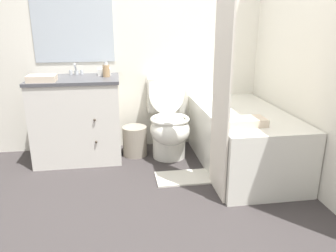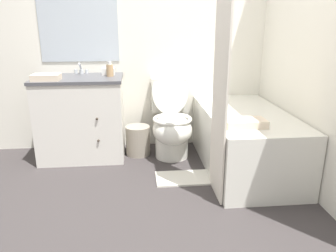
# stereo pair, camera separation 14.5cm
# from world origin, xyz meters

# --- Properties ---
(ground_plane) EXTENTS (14.00, 14.00, 0.00)m
(ground_plane) POSITION_xyz_m (0.00, 0.00, 0.00)
(ground_plane) COLOR #383333
(wall_back) EXTENTS (8.00, 0.06, 2.50)m
(wall_back) POSITION_xyz_m (-0.01, 1.65, 1.25)
(wall_back) COLOR white
(wall_back) RESTS_ON ground_plane
(wall_right) EXTENTS (0.05, 2.63, 2.50)m
(wall_right) POSITION_xyz_m (1.22, 0.81, 1.25)
(wall_right) COLOR white
(wall_right) RESTS_ON ground_plane
(vanity_cabinet) EXTENTS (0.86, 0.58, 0.84)m
(vanity_cabinet) POSITION_xyz_m (-0.77, 1.35, 0.43)
(vanity_cabinet) COLOR silver
(vanity_cabinet) RESTS_ON ground_plane
(sink_faucet) EXTENTS (0.14, 0.12, 0.12)m
(sink_faucet) POSITION_xyz_m (-0.77, 1.56, 0.87)
(sink_faucet) COLOR silver
(sink_faucet) RESTS_ON vanity_cabinet
(toilet) EXTENTS (0.40, 0.67, 0.88)m
(toilet) POSITION_xyz_m (0.15, 1.27, 0.35)
(toilet) COLOR silver
(toilet) RESTS_ON ground_plane
(bathtub) EXTENTS (0.75, 1.43, 0.56)m
(bathtub) POSITION_xyz_m (0.81, 0.91, 0.28)
(bathtub) COLOR silver
(bathtub) RESTS_ON ground_plane
(shower_curtain) EXTENTS (0.02, 0.40, 1.90)m
(shower_curtain) POSITION_xyz_m (0.43, 0.44, 0.95)
(shower_curtain) COLOR silver
(shower_curtain) RESTS_ON ground_plane
(wastebasket) EXTENTS (0.25, 0.25, 0.31)m
(wastebasket) POSITION_xyz_m (-0.20, 1.34, 0.16)
(wastebasket) COLOR gray
(wastebasket) RESTS_ON ground_plane
(tissue_box) EXTENTS (0.13, 0.12, 0.10)m
(tissue_box) POSITION_xyz_m (-0.48, 1.47, 0.88)
(tissue_box) COLOR white
(tissue_box) RESTS_ON vanity_cabinet
(soap_dispenser) EXTENTS (0.07, 0.07, 0.15)m
(soap_dispenser) POSITION_xyz_m (-0.46, 1.36, 0.90)
(soap_dispenser) COLOR tan
(soap_dispenser) RESTS_ON vanity_cabinet
(hand_towel_folded) EXTENTS (0.25, 0.18, 0.06)m
(hand_towel_folded) POSITION_xyz_m (-1.03, 1.19, 0.87)
(hand_towel_folded) COLOR beige
(hand_towel_folded) RESTS_ON vanity_cabinet
(bath_towel_folded) EXTENTS (0.33, 0.19, 0.06)m
(bath_towel_folded) POSITION_xyz_m (0.65, 0.49, 0.59)
(bath_towel_folded) COLOR beige
(bath_towel_folded) RESTS_ON bathtub
(bath_mat) EXTENTS (0.49, 0.29, 0.02)m
(bath_mat) POSITION_xyz_m (0.20, 0.72, 0.01)
(bath_mat) COLOR silver
(bath_mat) RESTS_ON ground_plane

